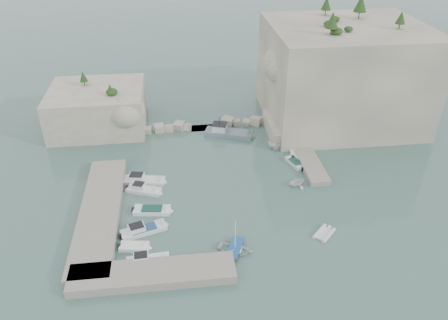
{
  "coord_description": "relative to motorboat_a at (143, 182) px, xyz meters",
  "views": [
    {
      "loc": [
        -6.29,
        -46.88,
        36.11
      ],
      "look_at": [
        0.0,
        6.0,
        3.0
      ],
      "focal_mm": 35.0,
      "sensor_mm": 36.0,
      "label": 1
    }
  ],
  "objects": [
    {
      "name": "cliff_east",
      "position": [
        34.77,
        16.86,
        8.5
      ],
      "size": [
        26.0,
        22.0,
        17.0
      ],
      "primitive_type": "cube",
      "color": "beige",
      "rests_on": "ground"
    },
    {
      "name": "ledge_east",
      "position": [
        25.27,
        3.86,
        0.4
      ],
      "size": [
        3.0,
        16.0,
        0.8
      ],
      "primitive_type": "cube",
      "color": "#9E9689",
      "rests_on": "ground"
    },
    {
      "name": "breakwater",
      "position": [
        10.77,
        15.86,
        0.7
      ],
      "size": [
        28.0,
        3.0,
        1.4
      ],
      "primitive_type": "cube",
      "color": "beige",
      "rests_on": "ground"
    },
    {
      "name": "cliff_terrace",
      "position": [
        24.77,
        11.86,
        1.25
      ],
      "size": [
        8.0,
        10.0,
        2.5
      ],
      "primitive_type": "cube",
      "color": "beige",
      "rests_on": "ground"
    },
    {
      "name": "outcrop_west",
      "position": [
        -8.23,
        18.86,
        3.5
      ],
      "size": [
        16.0,
        14.0,
        7.0
      ],
      "primitive_type": "cube",
      "color": "beige",
      "rests_on": "ground"
    },
    {
      "name": "motorboat_d",
      "position": [
        0.49,
        -10.92,
        0.0
      ],
      "size": [
        6.44,
        3.64,
        1.4
      ],
      "primitive_type": null,
      "rotation": [
        0.0,
        0.0,
        0.31
      ],
      "color": "white",
      "rests_on": "ground"
    },
    {
      "name": "ground",
      "position": [
        11.77,
        -6.14,
        0.0
      ],
      "size": [
        400.0,
        400.0,
        0.0
      ],
      "primitive_type": "plane",
      "color": "#486D64",
      "rests_on": "ground"
    },
    {
      "name": "motorboat_e",
      "position": [
        -0.51,
        -13.8,
        0.0
      ],
      "size": [
        3.93,
        2.07,
        0.7
      ],
      "primitive_type": null,
      "rotation": [
        0.0,
        0.0,
        -0.15
      ],
      "color": "white",
      "rests_on": "ground"
    },
    {
      "name": "tender_east_b",
      "position": [
        23.08,
        2.04,
        0.0
      ],
      "size": [
        2.73,
        4.54,
        0.7
      ],
      "primitive_type": null,
      "rotation": [
        0.0,
        0.0,
        1.89
      ],
      "color": "silver",
      "rests_on": "ground"
    },
    {
      "name": "motorboat_c",
      "position": [
        1.42,
        -7.08,
        0.0
      ],
      "size": [
        5.45,
        2.56,
        0.7
      ],
      "primitive_type": null,
      "rotation": [
        0.0,
        0.0,
        -0.13
      ],
      "color": "white",
      "rests_on": "ground"
    },
    {
      "name": "tender_east_c",
      "position": [
        23.58,
        3.91,
        0.0
      ],
      "size": [
        2.16,
        4.46,
        0.7
      ],
      "primitive_type": null,
      "rotation": [
        0.0,
        0.0,
        1.38
      ],
      "color": "white",
      "rests_on": "ground"
    },
    {
      "name": "vegetation",
      "position": [
        29.6,
        18.26,
        17.93
      ],
      "size": [
        53.48,
        13.88,
        13.4
      ],
      "color": "#1E4219",
      "rests_on": "ground"
    },
    {
      "name": "tender_east_a",
      "position": [
        21.86,
        -3.42,
        0.0
      ],
      "size": [
        3.66,
        3.45,
        1.54
      ],
      "primitive_type": "imported",
      "rotation": [
        0.0,
        0.0,
        1.96
      ],
      "color": "white",
      "rests_on": "ground"
    },
    {
      "name": "work_boat",
      "position": [
        14.1,
        12.52,
        0.0
      ],
      "size": [
        9.24,
        5.3,
        2.2
      ],
      "primitive_type": null,
      "rotation": [
        0.0,
        0.0,
        -0.32
      ],
      "color": "slate",
      "rests_on": "ground"
    },
    {
      "name": "quay_south",
      "position": [
        1.77,
        -18.64,
        0.55
      ],
      "size": [
        18.0,
        4.0,
        1.1
      ],
      "primitive_type": "cube",
      "color": "#9E9689",
      "rests_on": "ground"
    },
    {
      "name": "tender_east_d",
      "position": [
        22.11,
        7.45,
        0.0
      ],
      "size": [
        4.91,
        2.51,
        1.81
      ],
      "primitive_type": "imported",
      "rotation": [
        0.0,
        0.0,
        1.74
      ],
      "color": "white",
      "rests_on": "ground"
    },
    {
      "name": "motorboat_f",
      "position": [
        1.16,
        -16.25,
        0.0
      ],
      "size": [
        5.41,
        1.92,
        1.4
      ],
      "primitive_type": null,
      "rotation": [
        0.0,
        0.0,
        0.06
      ],
      "color": "white",
      "rests_on": "ground"
    },
    {
      "name": "rowboat",
      "position": [
        11.24,
        -15.55,
        0.0
      ],
      "size": [
        5.07,
        4.43,
        0.88
      ],
      "primitive_type": "imported",
      "rotation": [
        0.0,
        0.0,
        1.17
      ],
      "color": "white",
      "rests_on": "ground"
    },
    {
      "name": "quay_west",
      "position": [
        -5.23,
        -7.14,
        0.55
      ],
      "size": [
        5.0,
        24.0,
        1.1
      ],
      "primitive_type": "cube",
      "color": "#9E9689",
      "rests_on": "ground"
    },
    {
      "name": "motorboat_b",
      "position": [
        0.19,
        -2.44,
        0.0
      ],
      "size": [
        5.54,
        3.44,
        1.4
      ],
      "primitive_type": null,
      "rotation": [
        0.0,
        0.0,
        -0.35
      ],
      "color": "silver",
      "rests_on": "ground"
    },
    {
      "name": "rowboat_mast",
      "position": [
        11.24,
        -15.55,
        2.54
      ],
      "size": [
        0.1,
        0.1,
        4.2
      ],
      "primitive_type": "cylinder",
      "color": "white",
      "rests_on": "rowboat"
    },
    {
      "name": "motorboat_a",
      "position": [
        0.0,
        0.0,
        0.0
      ],
      "size": [
        7.01,
        3.17,
        1.4
      ],
      "primitive_type": null,
      "rotation": [
        0.0,
        0.0,
        -0.18
      ],
      "color": "white",
      "rests_on": "ground"
    },
    {
      "name": "inflatable_dinghy",
      "position": [
        22.51,
        -14.06,
        0.0
      ],
      "size": [
        3.44,
        3.46,
        0.44
      ],
      "primitive_type": null,
      "rotation": [
        0.0,
        0.0,
        0.79
      ],
      "color": "silver",
      "rests_on": "ground"
    }
  ]
}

